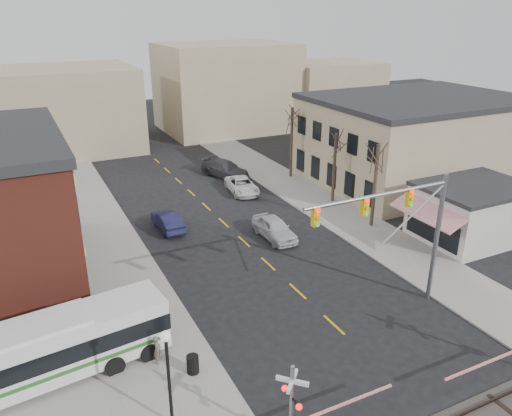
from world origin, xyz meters
The scene contains 19 objects.
ground centered at (0.00, 0.00, 0.00)m, with size 160.00×160.00×0.00m, color black.
sidewalk_west centered at (-9.50, 20.00, 0.06)m, with size 5.00×60.00×0.12m, color gray.
sidewalk_east centered at (9.50, 20.00, 0.06)m, with size 5.00×60.00×0.12m, color gray.
tan_building centered at (22.00, 20.00, 4.26)m, with size 20.30×15.30×8.50m.
awning_shop centered at (15.97, 7.00, 2.16)m, with size 9.74×6.20×4.30m.
tree_east_a centered at (10.50, 12.00, 3.50)m, with size 0.28×0.28×6.75m.
tree_east_b centered at (10.80, 18.00, 3.27)m, with size 0.28×0.28×6.30m.
tree_east_c centered at (11.00, 26.00, 3.72)m, with size 0.28×0.28×7.20m.
transit_bus centered at (-14.99, 4.21, 1.76)m, with size 12.28×4.14×3.10m.
traffic_signal_mast centered at (4.18, 1.82, 5.70)m, with size 9.35×0.30×8.00m.
rr_crossing_west centered at (-5.94, -4.13, 1.97)m, with size 5.60×1.36×4.00m.
street_lamp centered at (-10.32, -0.98, 3.42)m, with size 0.44×0.44×4.66m.
trash_bin centered at (-8.45, 1.67, 0.59)m, with size 0.60×0.60×0.93m, color black.
car_a centered at (2.41, 13.58, 0.82)m, with size 1.93×4.79×1.63m, color silver.
car_b centered at (-4.51, 18.78, 0.74)m, with size 1.57×4.50×1.48m, color #161738.
car_c centered at (4.44, 23.98, 0.70)m, with size 2.34×5.07×1.41m, color silver.
car_d centered at (4.91, 29.22, 0.84)m, with size 2.36×5.81×1.69m, color #3A393E.
pedestrian_near centered at (-9.77, 3.14, 0.88)m, with size 0.56×0.37×1.53m, color #5C524A.
pedestrian_far centered at (-11.50, 6.98, 1.05)m, with size 0.90×0.70×1.86m, color #36425E.
Camera 1 is at (-14.32, -17.15, 16.55)m, focal length 35.00 mm.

